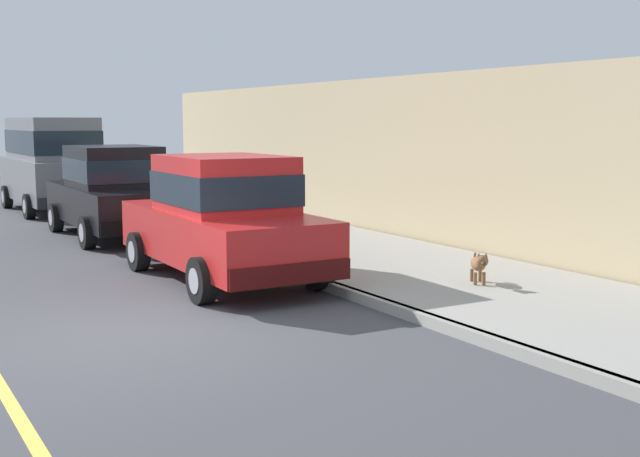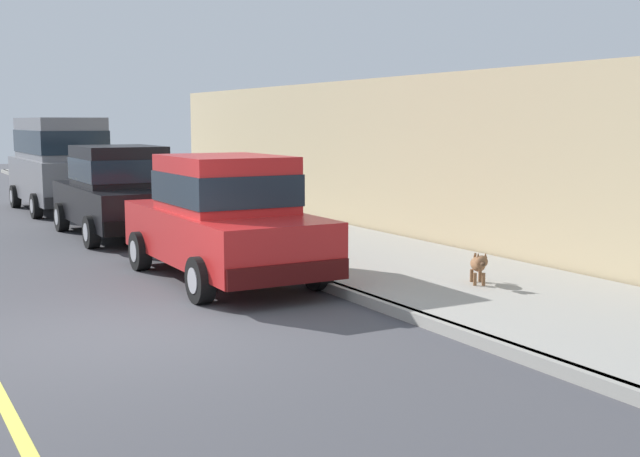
{
  "view_description": "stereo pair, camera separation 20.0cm",
  "coord_description": "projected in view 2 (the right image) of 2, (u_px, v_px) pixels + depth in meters",
  "views": [
    {
      "loc": [
        -2.69,
        -8.81,
        2.44
      ],
      "look_at": [
        3.32,
        1.43,
        0.85
      ],
      "focal_mm": 45.27,
      "sensor_mm": 36.0,
      "label": 1
    },
    {
      "loc": [
        -2.52,
        -8.91,
        2.44
      ],
      "look_at": [
        3.32,
        1.43,
        0.85
      ],
      "focal_mm": 45.27,
      "sensor_mm": 36.0,
      "label": 2
    }
  ],
  "objects": [
    {
      "name": "ground_plane",
      "position": [
        129.0,
        335.0,
        9.24
      ],
      "size": [
        80.0,
        80.0,
        0.0
      ],
      "primitive_type": "plane",
      "color": "#424247"
    },
    {
      "name": "curb",
      "position": [
        365.0,
        299.0,
        10.79
      ],
      "size": [
        0.16,
        64.0,
        0.14
      ],
      "primitive_type": "cube",
      "color": "gray",
      "rests_on": "ground"
    },
    {
      "name": "sidewalk",
      "position": [
        469.0,
        286.0,
        11.67
      ],
      "size": [
        3.6,
        64.0,
        0.14
      ],
      "primitive_type": "cube",
      "color": "#99968E",
      "rests_on": "ground"
    },
    {
      "name": "car_red_sedan",
      "position": [
        224.0,
        217.0,
        12.33
      ],
      "size": [
        2.07,
        4.62,
        1.92
      ],
      "color": "red",
      "rests_on": "ground"
    },
    {
      "name": "car_black_sedan",
      "position": [
        118.0,
        190.0,
        17.0
      ],
      "size": [
        2.07,
        4.61,
        1.92
      ],
      "color": "black",
      "rests_on": "ground"
    },
    {
      "name": "car_grey_van",
      "position": [
        60.0,
        160.0,
        21.84
      ],
      "size": [
        2.18,
        4.92,
        2.52
      ],
      "color": "slate",
      "rests_on": "ground"
    },
    {
      "name": "dog_brown",
      "position": [
        479.0,
        264.0,
        11.36
      ],
      "size": [
        0.45,
        0.68,
        0.49
      ],
      "color": "brown",
      "rests_on": "sidewalk"
    },
    {
      "name": "fire_hydrant",
      "position": [
        318.0,
        246.0,
        12.75
      ],
      "size": [
        0.34,
        0.24,
        0.72
      ],
      "color": "gold",
      "rests_on": "sidewalk"
    },
    {
      "name": "building_facade",
      "position": [
        361.0,
        156.0,
        17.89
      ],
      "size": [
        0.5,
        20.0,
        3.32
      ],
      "primitive_type": "cube",
      "color": "tan",
      "rests_on": "ground"
    }
  ]
}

